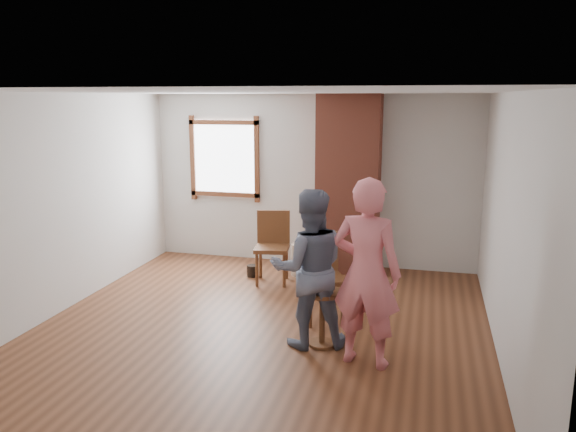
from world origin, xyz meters
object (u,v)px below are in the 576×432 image
object	(u,v)px
dining_chair_left	(273,243)
side_table	(322,309)
man	(309,269)
person_pink	(366,273)
dining_chair_right	(321,272)
stoneware_crock	(303,259)

from	to	relation	value
dining_chair_left	side_table	size ratio (longest dim) A/B	1.65
dining_chair_left	man	size ratio (longest dim) A/B	0.60
man	side_table	bearing A→B (deg)	162.40
dining_chair_left	person_pink	xyz separation A→B (m)	(1.55, -2.20, 0.36)
dining_chair_right	stoneware_crock	bearing A→B (deg)	85.24
side_table	man	world-z (taller)	man
stoneware_crock	side_table	xyz separation A→B (m)	(0.72, -2.29, 0.17)
stoneware_crock	person_pink	size ratio (longest dim) A/B	0.25
dining_chair_left	dining_chair_right	size ratio (longest dim) A/B	0.99
side_table	man	bearing A→B (deg)	-178.23
side_table	dining_chair_left	bearing A→B (deg)	119.40
stoneware_crock	dining_chair_left	world-z (taller)	dining_chair_left
stoneware_crock	dining_chair_left	xyz separation A→B (m)	(-0.36, -0.38, 0.33)
dining_chair_right	dining_chair_left	bearing A→B (deg)	103.49
dining_chair_left	person_pink	bearing A→B (deg)	-64.23
dining_chair_left	dining_chair_right	distance (m)	1.48
side_table	man	xyz separation A→B (m)	(-0.14, -0.00, 0.42)
stoneware_crock	side_table	bearing A→B (deg)	-72.55
man	person_pink	bearing A→B (deg)	135.76
man	dining_chair_right	bearing A→B (deg)	-108.12
dining_chair_left	side_table	bearing A→B (deg)	-70.02
person_pink	side_table	bearing A→B (deg)	-20.04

